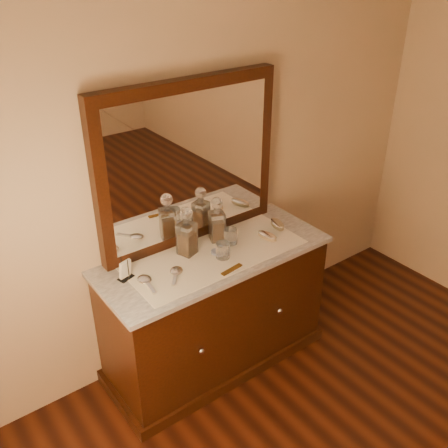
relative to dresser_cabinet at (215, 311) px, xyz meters
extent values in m
plane|color=tan|center=(0.00, 0.29, 0.99)|extent=(4.50, 4.50, 0.00)
cube|color=black|center=(0.00, 0.00, 0.00)|extent=(1.40, 0.55, 0.82)
cube|color=black|center=(0.00, 0.00, -0.37)|extent=(1.46, 0.59, 0.08)
sphere|color=silver|center=(-0.30, -0.28, 0.04)|extent=(0.04, 0.04, 0.04)
sphere|color=silver|center=(0.30, -0.28, 0.04)|extent=(0.04, 0.04, 0.04)
cube|color=silver|center=(0.00, 0.00, 0.42)|extent=(1.44, 0.59, 0.03)
cube|color=black|center=(0.00, 0.25, 0.94)|extent=(1.20, 0.08, 1.00)
cube|color=white|center=(0.00, 0.21, 0.94)|extent=(1.06, 0.01, 0.86)
cube|color=silver|center=(0.00, -0.02, 0.44)|extent=(1.10, 0.45, 0.00)
cylinder|color=white|center=(0.02, -0.01, 0.45)|extent=(0.09, 0.09, 0.01)
cube|color=brown|center=(-0.02, -0.21, 0.45)|extent=(0.15, 0.05, 0.01)
cube|color=black|center=(-0.54, 0.09, 0.44)|extent=(0.10, 0.07, 0.01)
cylinder|color=black|center=(-0.54, 0.06, 0.51)|extent=(0.01, 0.01, 0.13)
cylinder|color=black|center=(-0.55, 0.11, 0.51)|extent=(0.01, 0.01, 0.13)
cube|color=white|center=(-0.54, 0.09, 0.50)|extent=(0.08, 0.05, 0.11)
cube|color=brown|center=(-0.13, 0.10, 0.51)|extent=(0.10, 0.10, 0.14)
cube|color=white|center=(-0.13, 0.10, 0.54)|extent=(0.12, 0.12, 0.20)
cylinder|color=white|center=(-0.13, 0.10, 0.66)|extent=(0.05, 0.05, 0.03)
sphere|color=white|center=(-0.13, 0.10, 0.72)|extent=(0.10, 0.10, 0.08)
cube|color=brown|center=(0.11, 0.12, 0.51)|extent=(0.09, 0.09, 0.13)
cube|color=white|center=(0.11, 0.12, 0.54)|extent=(0.12, 0.12, 0.19)
cylinder|color=white|center=(0.11, 0.12, 0.65)|extent=(0.05, 0.05, 0.03)
sphere|color=white|center=(0.11, 0.12, 0.70)|extent=(0.10, 0.10, 0.07)
ellipsoid|color=tan|center=(0.37, -0.06, 0.45)|extent=(0.09, 0.15, 0.02)
ellipsoid|color=silver|center=(0.37, -0.06, 0.47)|extent=(0.09, 0.15, 0.02)
ellipsoid|color=tan|center=(0.52, 0.01, 0.46)|extent=(0.11, 0.16, 0.02)
ellipsoid|color=silver|center=(0.52, 0.01, 0.47)|extent=(0.11, 0.16, 0.02)
ellipsoid|color=silver|center=(-0.47, 0.00, 0.45)|extent=(0.09, 0.10, 0.02)
cube|color=silver|center=(-0.48, -0.08, 0.45)|extent=(0.04, 0.12, 0.01)
ellipsoid|color=silver|center=(-0.29, -0.03, 0.45)|extent=(0.11, 0.12, 0.02)
cube|color=silver|center=(-0.34, -0.09, 0.45)|extent=(0.09, 0.10, 0.01)
cylinder|color=white|center=(0.15, 0.03, 0.49)|extent=(0.09, 0.09, 0.10)
cylinder|color=white|center=(0.02, -0.07, 0.49)|extent=(0.09, 0.09, 0.10)
camera|label=1|loc=(-1.48, -2.08, 2.08)|focal=40.31mm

